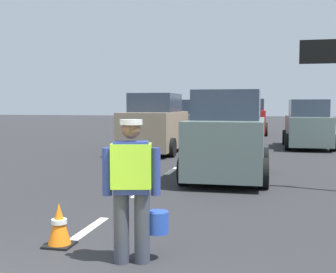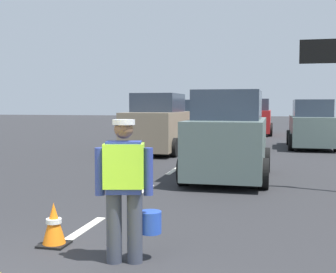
{
  "view_description": "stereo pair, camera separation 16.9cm",
  "coord_description": "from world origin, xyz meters",
  "px_view_note": "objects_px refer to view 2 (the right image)",
  "views": [
    {
      "loc": [
        2.54,
        -3.3,
        1.84
      ],
      "look_at": [
        0.31,
        6.76,
        1.1
      ],
      "focal_mm": 47.58,
      "sensor_mm": 36.0,
      "label": 1
    },
    {
      "loc": [
        2.71,
        -3.26,
        1.84
      ],
      "look_at": [
        0.31,
        6.76,
        1.1
      ],
      "focal_mm": 47.58,
      "sensor_mm": 36.0,
      "label": 2
    }
  ],
  "objects_px": {
    "car_oncoming_second": "(188,122)",
    "traffic_cone_near": "(54,224)",
    "car_parked_far": "(312,126)",
    "road_worker": "(126,183)",
    "car_outgoing_ahead": "(229,138)",
    "car_oncoming_third": "(223,114)",
    "car_oncoming_lead": "(158,125)",
    "lane_direction_sign": "(336,77)",
    "car_outgoing_far": "(256,118)"
  },
  "relations": [
    {
      "from": "traffic_cone_near",
      "to": "car_oncoming_lead",
      "type": "distance_m",
      "value": 11.4
    },
    {
      "from": "road_worker",
      "to": "car_oncoming_third",
      "type": "bearing_deg",
      "value": 94.6
    },
    {
      "from": "car_oncoming_lead",
      "to": "car_oncoming_third",
      "type": "distance_m",
      "value": 23.78
    },
    {
      "from": "car_parked_far",
      "to": "car_oncoming_lead",
      "type": "xyz_separation_m",
      "value": [
        -5.87,
        -3.21,
        0.1
      ]
    },
    {
      "from": "car_oncoming_lead",
      "to": "car_outgoing_far",
      "type": "relative_size",
      "value": 0.98
    },
    {
      "from": "car_parked_far",
      "to": "car_outgoing_far",
      "type": "xyz_separation_m",
      "value": [
        -2.63,
        8.09,
        0.07
      ]
    },
    {
      "from": "lane_direction_sign",
      "to": "car_parked_far",
      "type": "distance_m",
      "value": 9.93
    },
    {
      "from": "lane_direction_sign",
      "to": "car_outgoing_ahead",
      "type": "bearing_deg",
      "value": 153.13
    },
    {
      "from": "car_outgoing_ahead",
      "to": "car_oncoming_third",
      "type": "distance_m",
      "value": 29.41
    },
    {
      "from": "car_parked_far",
      "to": "car_outgoing_ahead",
      "type": "relative_size",
      "value": 1.08
    },
    {
      "from": "lane_direction_sign",
      "to": "car_oncoming_lead",
      "type": "relative_size",
      "value": 0.76
    },
    {
      "from": "car_oncoming_third",
      "to": "car_oncoming_second",
      "type": "distance_m",
      "value": 17.99
    },
    {
      "from": "car_oncoming_lead",
      "to": "car_oncoming_second",
      "type": "xyz_separation_m",
      "value": [
        0.03,
        5.8,
        -0.09
      ]
    },
    {
      "from": "car_outgoing_ahead",
      "to": "car_outgoing_far",
      "type": "relative_size",
      "value": 0.91
    },
    {
      "from": "car_parked_far",
      "to": "car_oncoming_third",
      "type": "distance_m",
      "value": 21.44
    },
    {
      "from": "road_worker",
      "to": "traffic_cone_near",
      "type": "distance_m",
      "value": 1.35
    },
    {
      "from": "car_oncoming_lead",
      "to": "car_outgoing_ahead",
      "type": "distance_m",
      "value": 6.32
    },
    {
      "from": "car_outgoing_far",
      "to": "traffic_cone_near",
      "type": "bearing_deg",
      "value": -94.27
    },
    {
      "from": "road_worker",
      "to": "car_oncoming_lead",
      "type": "bearing_deg",
      "value": 102.96
    },
    {
      "from": "lane_direction_sign",
      "to": "car_oncoming_third",
      "type": "distance_m",
      "value": 30.96
    },
    {
      "from": "car_parked_far",
      "to": "car_outgoing_ahead",
      "type": "xyz_separation_m",
      "value": [
        -2.63,
        -8.64,
        0.06
      ]
    },
    {
      "from": "car_outgoing_ahead",
      "to": "car_outgoing_far",
      "type": "height_order",
      "value": "car_outgoing_far"
    },
    {
      "from": "car_outgoing_ahead",
      "to": "traffic_cone_near",
      "type": "bearing_deg",
      "value": -106.06
    },
    {
      "from": "car_oncoming_lead",
      "to": "car_oncoming_third",
      "type": "bearing_deg",
      "value": 90.41
    },
    {
      "from": "car_oncoming_third",
      "to": "lane_direction_sign",
      "type": "bearing_deg",
      "value": -79.32
    },
    {
      "from": "lane_direction_sign",
      "to": "car_oncoming_second",
      "type": "bearing_deg",
      "value": 114.03
    },
    {
      "from": "traffic_cone_near",
      "to": "car_oncoming_third",
      "type": "bearing_deg",
      "value": 92.82
    },
    {
      "from": "traffic_cone_near",
      "to": "car_oncoming_second",
      "type": "relative_size",
      "value": 0.14
    },
    {
      "from": "road_worker",
      "to": "car_oncoming_lead",
      "type": "height_order",
      "value": "car_oncoming_lead"
    },
    {
      "from": "car_oncoming_third",
      "to": "road_worker",
      "type": "bearing_deg",
      "value": -85.4
    },
    {
      "from": "road_worker",
      "to": "car_outgoing_ahead",
      "type": "relative_size",
      "value": 0.43
    },
    {
      "from": "traffic_cone_near",
      "to": "car_outgoing_far",
      "type": "xyz_separation_m",
      "value": [
        1.68,
        22.57,
        0.74
      ]
    },
    {
      "from": "traffic_cone_near",
      "to": "car_outgoing_ahead",
      "type": "height_order",
      "value": "car_outgoing_ahead"
    },
    {
      "from": "lane_direction_sign",
      "to": "traffic_cone_near",
      "type": "height_order",
      "value": "lane_direction_sign"
    },
    {
      "from": "lane_direction_sign",
      "to": "road_worker",
      "type": "bearing_deg",
      "value": -119.88
    },
    {
      "from": "traffic_cone_near",
      "to": "car_oncoming_second",
      "type": "distance_m",
      "value": 17.15
    },
    {
      "from": "road_worker",
      "to": "car_outgoing_ahead",
      "type": "xyz_separation_m",
      "value": [
        0.56,
        6.2,
        0.08
      ]
    },
    {
      "from": "traffic_cone_near",
      "to": "car_oncoming_third",
      "type": "relative_size",
      "value": 0.15
    },
    {
      "from": "car_oncoming_lead",
      "to": "car_oncoming_second",
      "type": "relative_size",
      "value": 1.06
    },
    {
      "from": "lane_direction_sign",
      "to": "car_parked_far",
      "type": "bearing_deg",
      "value": 88.22
    },
    {
      "from": "car_oncoming_second",
      "to": "car_outgoing_ahead",
      "type": "bearing_deg",
      "value": -74.08
    },
    {
      "from": "car_outgoing_far",
      "to": "car_oncoming_third",
      "type": "bearing_deg",
      "value": 105.27
    },
    {
      "from": "road_worker",
      "to": "car_oncoming_second",
      "type": "bearing_deg",
      "value": 98.63
    },
    {
      "from": "road_worker",
      "to": "traffic_cone_near",
      "type": "height_order",
      "value": "road_worker"
    },
    {
      "from": "car_oncoming_second",
      "to": "traffic_cone_near",
      "type": "bearing_deg",
      "value": -84.9
    },
    {
      "from": "car_oncoming_lead",
      "to": "car_outgoing_ahead",
      "type": "relative_size",
      "value": 1.08
    },
    {
      "from": "lane_direction_sign",
      "to": "traffic_cone_near",
      "type": "distance_m",
      "value": 6.5
    },
    {
      "from": "car_parked_far",
      "to": "road_worker",
      "type": "bearing_deg",
      "value": -102.13
    },
    {
      "from": "car_oncoming_lead",
      "to": "traffic_cone_near",
      "type": "bearing_deg",
      "value": -82.15
    },
    {
      "from": "car_parked_far",
      "to": "car_oncoming_third",
      "type": "xyz_separation_m",
      "value": [
        -6.04,
        20.57,
        0.06
      ]
    }
  ]
}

